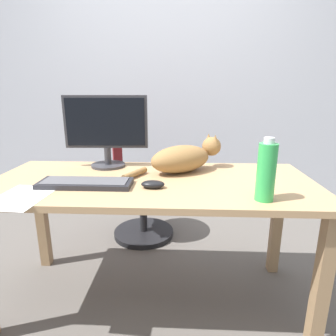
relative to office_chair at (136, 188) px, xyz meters
The scene contains 10 objects.
ground_plane 0.85m from the office_chair, 74.63° to the right, with size 8.00×8.00×0.00m, color #59544F.
back_wall 1.24m from the office_chair, 76.79° to the left, with size 6.00×0.04×2.60m, color silver.
desk 0.78m from the office_chair, 74.63° to the right, with size 1.65×0.72×0.71m.
office_chair is the anchor object (origin of this frame).
monitor 0.71m from the office_chair, 100.49° to the right, with size 0.48×0.20×0.41m.
keyboard 0.89m from the office_chair, 97.32° to the right, with size 0.44×0.15×0.03m.
cat 0.77m from the office_chair, 56.69° to the right, with size 0.53×0.37×0.20m.
computer_mouse 0.93m from the office_chair, 75.49° to the right, with size 0.11×0.06×0.04m, color black.
paper_sheet 1.09m from the office_chair, 108.63° to the right, with size 0.21×0.30×0.00m, color white.
water_bottle 1.27m from the office_chair, 54.41° to the right, with size 0.08×0.08×0.26m.
Camera 1 is at (0.15, -1.37, 1.16)m, focal length 30.29 mm.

